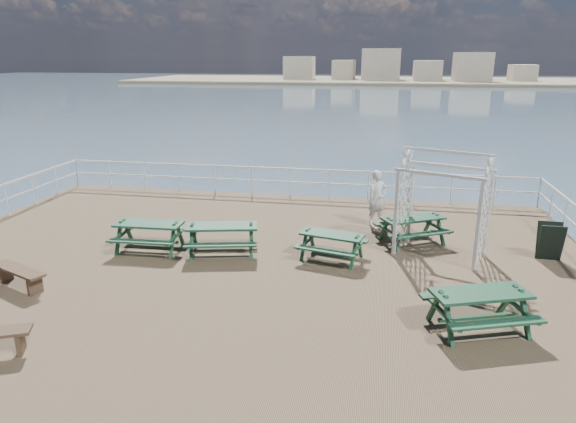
# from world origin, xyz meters

# --- Properties ---
(ground) EXTENTS (18.00, 14.00, 0.30)m
(ground) POSITION_xyz_m (0.00, 0.00, -0.15)
(ground) COLOR brown
(ground) RESTS_ON ground
(sea_backdrop) EXTENTS (300.00, 300.00, 9.20)m
(sea_backdrop) POSITION_xyz_m (12.54, 134.07, -0.51)
(sea_backdrop) COLOR #3D5567
(sea_backdrop) RESTS_ON ground
(railing) EXTENTS (17.77, 13.76, 1.10)m
(railing) POSITION_xyz_m (-0.07, 2.57, 0.87)
(railing) COLOR silver
(railing) RESTS_ON ground
(picnic_table_a) EXTENTS (1.88, 1.54, 0.88)m
(picnic_table_a) POSITION_xyz_m (-2.78, 0.59, 0.57)
(picnic_table_a) COLOR #163C24
(picnic_table_a) RESTS_ON ground
(picnic_table_b) EXTENTS (1.89, 1.66, 0.79)m
(picnic_table_b) POSITION_xyz_m (2.20, 0.86, 0.51)
(picnic_table_b) COLOR #163C24
(picnic_table_b) RESTS_ON ground
(picnic_table_c) EXTENTS (2.24, 2.11, 0.86)m
(picnic_table_c) POSITION_xyz_m (4.33, 2.50, 0.55)
(picnic_table_c) COLOR #163C24
(picnic_table_c) RESTS_ON ground
(picnic_table_d) EXTENTS (2.17, 1.89, 0.91)m
(picnic_table_d) POSITION_xyz_m (-0.74, 0.71, 0.58)
(picnic_table_d) COLOR #163C24
(picnic_table_d) RESTS_ON ground
(picnic_table_e) EXTENTS (2.27, 2.05, 0.91)m
(picnic_table_e) POSITION_xyz_m (5.38, -2.26, 0.58)
(picnic_table_e) COLOR #163C24
(picnic_table_e) RESTS_ON ground
(flat_bench_near) EXTENTS (1.64, 0.97, 0.46)m
(flat_bench_near) POSITION_xyz_m (-4.70, -2.19, 0.35)
(flat_bench_near) COLOR #4F3D28
(flat_bench_near) RESTS_ON ground
(trellis_arbor) EXTENTS (2.57, 1.96, 2.84)m
(trellis_arbor) POSITION_xyz_m (5.00, 1.66, 1.26)
(trellis_arbor) COLOR silver
(trellis_arbor) RESTS_ON ground
(sandwich_board) EXTENTS (0.63, 0.48, 1.01)m
(sandwich_board) POSITION_xyz_m (7.80, 1.84, 0.49)
(sandwich_board) COLOR black
(sandwich_board) RESTS_ON ground
(person) EXTENTS (0.77, 0.72, 1.77)m
(person) POSITION_xyz_m (3.30, 3.87, 0.88)
(person) COLOR silver
(person) RESTS_ON ground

